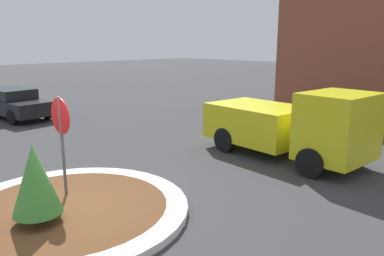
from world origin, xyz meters
TOP-DOWN VIEW (x-y plane):
  - ground_plane at (0.00, 0.00)m, footprint 120.00×120.00m
  - traffic_island at (0.00, 0.00)m, footprint 5.15×5.15m
  - stop_sign at (-0.67, 0.29)m, footprint 0.83×0.07m
  - island_shrub at (0.27, -0.74)m, footprint 0.95×0.95m
  - utility_truck at (1.19, 6.86)m, footprint 5.41×2.54m
  - parked_sedan_black at (-11.67, 3.11)m, footprint 4.67×2.34m

SIDE VIEW (x-z plane):
  - ground_plane at x=0.00m, z-range 0.00..0.00m
  - traffic_island at x=0.00m, z-range 0.00..0.16m
  - parked_sedan_black at x=-11.67m, z-range 0.02..1.45m
  - island_shrub at x=0.27m, z-range 0.26..1.83m
  - utility_truck at x=1.19m, z-range -0.04..2.22m
  - stop_sign at x=-0.67m, z-range 0.50..2.94m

